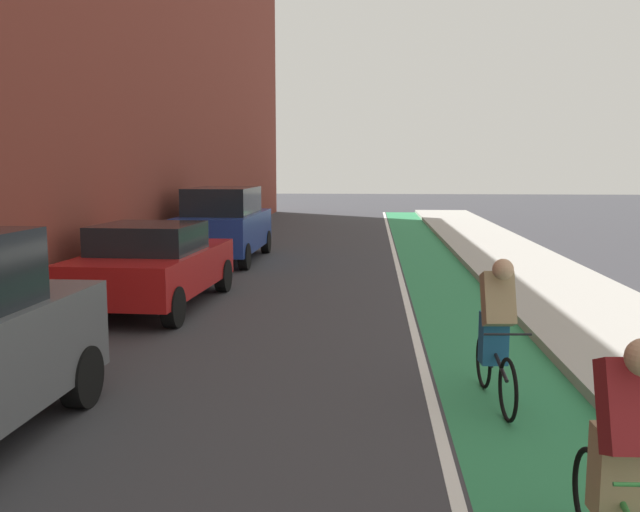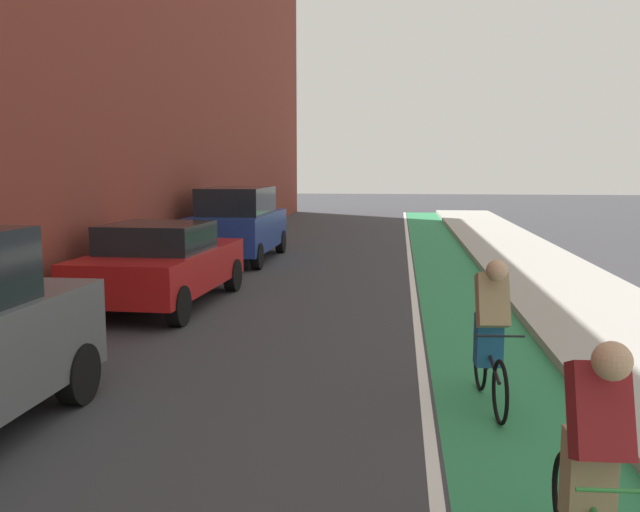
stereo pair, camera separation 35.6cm
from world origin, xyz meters
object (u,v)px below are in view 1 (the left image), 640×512
Objects in this scene: parked_sedan_red at (153,264)px; cyclist_mid at (624,460)px; parked_suv_blue at (225,223)px; cyclist_trailing at (496,326)px.

parked_sedan_red is 9.65m from cyclist_mid.
parked_suv_blue is 2.61× the size of cyclist_mid.
parked_sedan_red is 2.54× the size of cyclist_mid.
cyclist_mid is 1.00× the size of cyclist_trailing.
cyclist_mid is at bearing -55.52° from parked_sedan_red.
parked_suv_blue is at bearing 89.99° from parked_sedan_red.
cyclist_trailing reaches higher than cyclist_mid.
cyclist_mid is (5.46, -7.95, 0.02)m from parked_sedan_red.
parked_sedan_red is at bearing 138.41° from cyclist_trailing.
cyclist_trailing is (5.28, -10.80, -0.17)m from parked_suv_blue.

